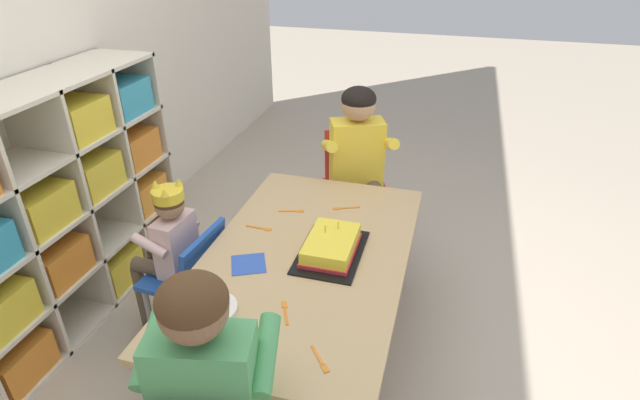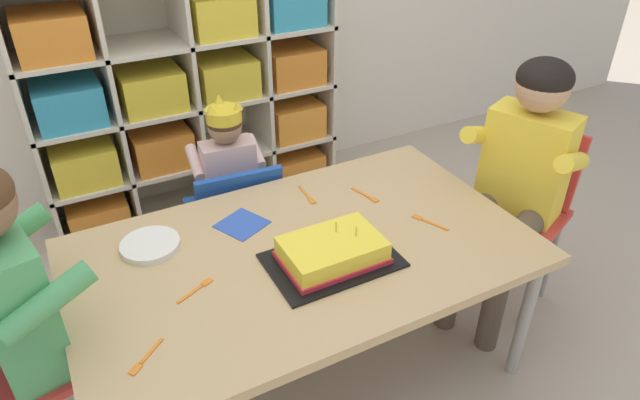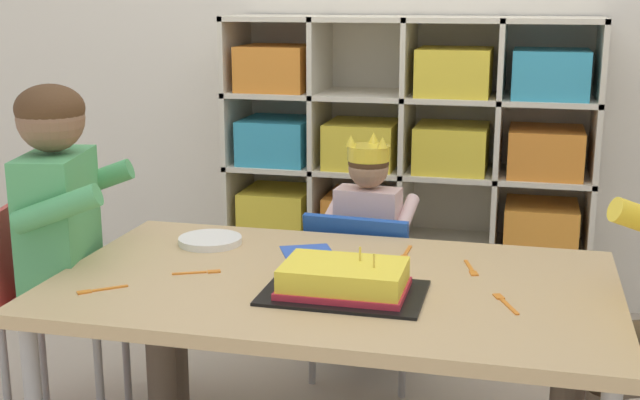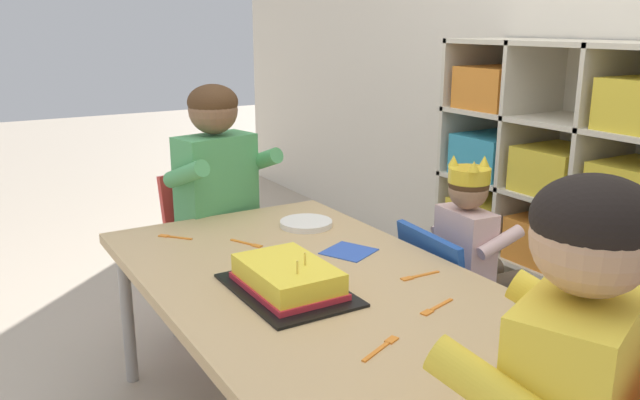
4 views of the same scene
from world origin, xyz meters
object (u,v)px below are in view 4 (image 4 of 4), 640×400
(adult_helper_seated, at_px, (225,189))
(guest_at_table_side, at_px, (535,398))
(classroom_chair_adult_side, at_px, (212,235))
(classroom_chair_blue, at_px, (449,292))
(birthday_cake_on_tray, at_px, (288,280))
(fork_near_cake_tray, at_px, (382,347))
(paper_plate_stack, at_px, (306,223))
(child_with_crown, at_px, (475,246))
(fork_near_child_seat, at_px, (435,308))
(fork_by_napkin, at_px, (248,244))
(fork_scattered_mid_table, at_px, (173,237))
(activity_table, at_px, (311,291))
(fork_beside_plate_stack, at_px, (418,276))

(adult_helper_seated, bearing_deg, guest_at_table_side, -106.00)
(classroom_chair_adult_side, distance_m, guest_at_table_side, 1.75)
(classroom_chair_blue, height_order, birthday_cake_on_tray, birthday_cake_on_tray)
(classroom_chair_adult_side, xyz_separation_m, fork_near_cake_tray, (1.32, -0.11, 0.13))
(paper_plate_stack, bearing_deg, fork_near_cake_tray, -18.93)
(classroom_chair_blue, height_order, guest_at_table_side, guest_at_table_side)
(child_with_crown, height_order, fork_near_child_seat, child_with_crown)
(classroom_chair_blue, distance_m, fork_by_napkin, 0.71)
(child_with_crown, distance_m, paper_plate_stack, 0.60)
(adult_helper_seated, relative_size, birthday_cake_on_tray, 2.61)
(classroom_chair_blue, distance_m, paper_plate_stack, 0.56)
(birthday_cake_on_tray, height_order, paper_plate_stack, birthday_cake_on_tray)
(guest_at_table_side, relative_size, fork_near_child_seat, 8.11)
(guest_at_table_side, height_order, fork_by_napkin, guest_at_table_side)
(classroom_chair_blue, bearing_deg, child_with_crown, -89.52)
(guest_at_table_side, bearing_deg, fork_scattered_mid_table, -105.93)
(activity_table, distance_m, classroom_chair_adult_side, 0.88)
(classroom_chair_adult_side, bearing_deg, fork_beside_plate_stack, -89.17)
(activity_table, height_order, fork_near_cake_tray, fork_near_cake_tray)
(classroom_chair_blue, relative_size, guest_at_table_side, 0.58)
(fork_by_napkin, bearing_deg, birthday_cake_on_tray, 145.31)
(classroom_chair_adult_side, xyz_separation_m, fork_by_napkin, (0.51, -0.07, 0.13))
(activity_table, relative_size, birthday_cake_on_tray, 3.64)
(activity_table, distance_m, paper_plate_stack, 0.49)
(adult_helper_seated, bearing_deg, classroom_chair_adult_side, 90.00)
(classroom_chair_adult_side, relative_size, fork_near_cake_tray, 5.10)
(birthday_cake_on_tray, bearing_deg, guest_at_table_side, 3.43)
(guest_at_table_side, height_order, fork_near_child_seat, guest_at_table_side)
(classroom_chair_blue, bearing_deg, classroom_chair_adult_side, 36.94)
(paper_plate_stack, relative_size, fork_beside_plate_stack, 1.44)
(activity_table, height_order, classroom_chair_adult_side, classroom_chair_adult_side)
(child_with_crown, relative_size, fork_near_child_seat, 6.52)
(birthday_cake_on_tray, bearing_deg, paper_plate_stack, 145.42)
(paper_plate_stack, bearing_deg, guest_at_table_side, -12.43)
(classroom_chair_blue, height_order, fork_near_cake_tray, classroom_chair_blue)
(classroom_chair_blue, bearing_deg, fork_near_cake_tray, 131.58)
(adult_helper_seated, relative_size, fork_near_cake_tray, 7.80)
(paper_plate_stack, bearing_deg, fork_beside_plate_stack, 3.84)
(child_with_crown, height_order, paper_plate_stack, child_with_crown)
(paper_plate_stack, xyz_separation_m, fork_near_cake_tray, (0.88, -0.30, -0.01))
(fork_by_napkin, bearing_deg, fork_beside_plate_stack, -174.53)
(paper_plate_stack, height_order, fork_by_napkin, paper_plate_stack)
(classroom_chair_blue, distance_m, adult_helper_seated, 0.93)
(birthday_cake_on_tray, relative_size, fork_by_napkin, 3.24)
(fork_beside_plate_stack, distance_m, fork_near_child_seat, 0.22)
(fork_beside_plate_stack, relative_size, fork_by_napkin, 1.06)
(classroom_chair_blue, xyz_separation_m, child_with_crown, (0.01, 0.10, 0.15))
(classroom_chair_adult_side, bearing_deg, paper_plate_stack, -78.23)
(classroom_chair_blue, relative_size, fork_near_cake_tray, 4.51)
(fork_beside_plate_stack, bearing_deg, guest_at_table_side, -112.63)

